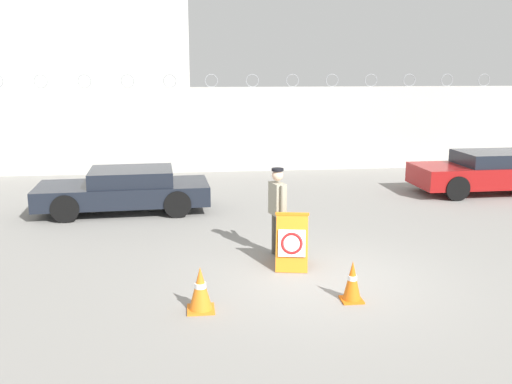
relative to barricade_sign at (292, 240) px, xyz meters
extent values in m
plane|color=gray|center=(0.43, -0.69, -0.52)|extent=(90.00, 90.00, 0.00)
cube|color=beige|center=(0.43, 10.46, 1.00)|extent=(36.00, 0.30, 3.05)
torus|color=gray|center=(-6.90, 10.46, 2.75)|extent=(0.47, 0.03, 0.47)
torus|color=gray|center=(-5.44, 10.46, 2.75)|extent=(0.47, 0.03, 0.47)
torus|color=gray|center=(-3.97, 10.46, 2.75)|extent=(0.47, 0.03, 0.47)
torus|color=gray|center=(-2.50, 10.46, 2.75)|extent=(0.47, 0.03, 0.47)
torus|color=gray|center=(-1.04, 10.46, 2.75)|extent=(0.47, 0.03, 0.47)
torus|color=gray|center=(0.43, 10.46, 2.75)|extent=(0.47, 0.03, 0.47)
torus|color=gray|center=(1.90, 10.46, 2.75)|extent=(0.47, 0.03, 0.47)
torus|color=gray|center=(3.36, 10.46, 2.75)|extent=(0.47, 0.03, 0.47)
torus|color=gray|center=(4.83, 10.46, 2.75)|extent=(0.47, 0.03, 0.47)
torus|color=gray|center=(6.30, 10.46, 2.75)|extent=(0.47, 0.03, 0.47)
torus|color=gray|center=(7.76, 10.46, 2.75)|extent=(0.47, 0.03, 0.47)
torus|color=gray|center=(9.23, 10.46, 2.75)|extent=(0.47, 0.03, 0.47)
cube|color=silver|center=(-6.49, 16.00, 2.84)|extent=(9.40, 7.28, 6.73)
cube|color=orange|center=(-0.03, -0.15, -0.02)|extent=(0.67, 0.55, 1.02)
cube|color=orange|center=(0.05, 0.26, -0.02)|extent=(0.67, 0.55, 1.02)
cube|color=orange|center=(0.01, 0.05, 0.50)|extent=(0.64, 0.18, 0.05)
cube|color=white|center=(-0.04, -0.19, 0.00)|extent=(0.54, 0.31, 0.48)
torus|color=red|center=(-0.04, -0.20, 0.00)|extent=(0.44, 0.28, 0.40)
cylinder|color=#514C42|center=(-0.15, 0.63, -0.10)|extent=(0.15, 0.15, 0.85)
cylinder|color=#514C42|center=(-0.20, 0.80, -0.10)|extent=(0.15, 0.15, 0.85)
cube|color=gray|center=(-0.17, 0.72, 0.65)|extent=(0.32, 0.48, 0.65)
sphere|color=#DBB293|center=(-0.17, 0.72, 1.13)|extent=(0.23, 0.23, 0.23)
cylinder|color=gray|center=(-0.11, 0.45, 0.66)|extent=(0.09, 0.09, 0.62)
cylinder|color=gray|center=(-0.14, 1.00, 0.64)|extent=(0.35, 0.17, 0.60)
cylinder|color=black|center=(-0.17, 0.72, 1.24)|extent=(0.24, 0.24, 0.05)
cube|color=orange|center=(0.68, -1.75, -0.51)|extent=(0.35, 0.35, 0.03)
cone|color=orange|center=(0.68, -1.75, -0.17)|extent=(0.30, 0.30, 0.66)
cylinder|color=white|center=(0.68, -1.75, -0.13)|extent=(0.15, 0.15, 0.09)
cube|color=orange|center=(-1.78, -1.83, -0.51)|extent=(0.43, 0.43, 0.03)
cone|color=orange|center=(-1.78, -1.83, -0.15)|extent=(0.37, 0.37, 0.69)
cylinder|color=white|center=(-1.78, -1.83, -0.12)|extent=(0.18, 0.18, 0.10)
cylinder|color=black|center=(-4.96, 3.81, -0.18)|extent=(0.70, 0.24, 0.69)
cylinder|color=black|center=(-5.05, 5.53, -0.18)|extent=(0.70, 0.24, 0.69)
cylinder|color=black|center=(-2.22, 3.96, -0.18)|extent=(0.70, 0.24, 0.69)
cylinder|color=black|center=(-2.32, 5.68, -0.18)|extent=(0.70, 0.24, 0.69)
cube|color=black|center=(-3.64, 4.75, -0.03)|extent=(4.51, 2.07, 0.51)
cube|color=black|center=(-3.42, 4.76, 0.42)|extent=(2.21, 1.76, 0.39)
cylinder|color=black|center=(5.70, 4.90, -0.17)|extent=(0.72, 0.21, 0.71)
cylinder|color=black|center=(5.66, 6.61, -0.17)|extent=(0.72, 0.21, 0.71)
cylinder|color=black|center=(8.37, 6.67, -0.17)|extent=(0.72, 0.21, 0.71)
cube|color=maroon|center=(7.03, 5.79, 0.03)|extent=(4.41, 1.91, 0.61)
cube|color=black|center=(7.25, 5.79, 0.54)|extent=(2.13, 1.68, 0.39)
camera|label=1|loc=(-1.92, -10.23, 3.21)|focal=40.00mm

